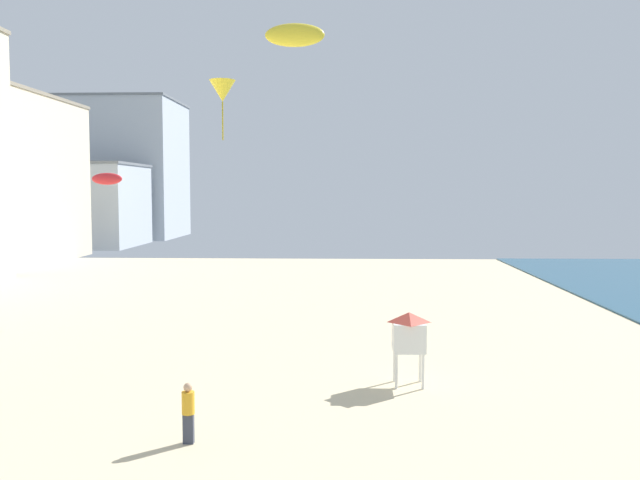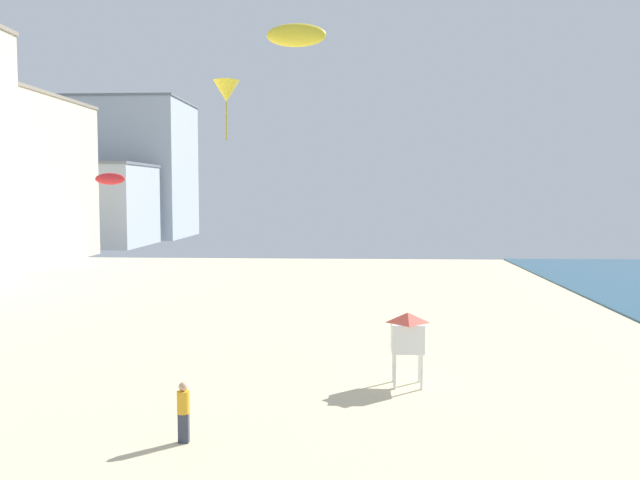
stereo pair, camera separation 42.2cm
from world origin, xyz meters
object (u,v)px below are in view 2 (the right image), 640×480
lifeguard_stand (407,333)px  kite_yellow_parafoil (296,35)px  kite_flyer (183,409)px  kite_red_parafoil (110,179)px  kite_yellow_delta (226,91)px

lifeguard_stand → kite_yellow_parafoil: bearing=108.7°
kite_flyer → kite_red_parafoil: (-7.18, 14.48, 6.36)m
kite_flyer → lifeguard_stand: lifeguard_stand is taller
kite_flyer → lifeguard_stand: size_ratio=0.64×
lifeguard_stand → kite_red_parafoil: size_ratio=1.75×
kite_red_parafoil → kite_yellow_delta: bearing=60.2°
kite_flyer → kite_yellow_parafoil: kite_yellow_parafoil is taller
lifeguard_stand → kite_red_parafoil: 17.06m
kite_flyer → kite_red_parafoil: 17.37m
kite_flyer → kite_yellow_parafoil: (1.90, 13.06, 12.68)m
kite_yellow_delta → kite_red_parafoil: (-4.24, -7.40, -5.18)m
kite_yellow_parafoil → kite_red_parafoil: (-9.09, 1.42, -6.32)m
kite_red_parafoil → kite_flyer: bearing=-63.6°
kite_yellow_delta → kite_red_parafoil: kite_yellow_delta is taller
lifeguard_stand → kite_yellow_parafoil: 14.60m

